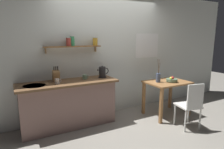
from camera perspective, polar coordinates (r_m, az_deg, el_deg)
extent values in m
plane|color=gray|center=(4.09, 2.96, -13.66)|extent=(14.00, 14.00, 0.00)
cube|color=silver|center=(4.39, 1.02, 6.37)|extent=(6.80, 0.10, 2.70)
cube|color=white|center=(4.80, 10.33, 8.39)|extent=(0.66, 0.01, 0.57)
cube|color=silver|center=(4.81, 10.30, 8.40)|extent=(0.60, 0.01, 0.51)
cube|color=gray|center=(3.84, -12.59, -8.76)|extent=(1.74, 0.52, 0.85)
cube|color=brown|center=(3.70, -12.80, -2.36)|extent=(1.83, 0.63, 0.04)
cylinder|color=#B7BABF|center=(3.57, -22.00, -3.12)|extent=(0.38, 0.38, 0.01)
cube|color=brown|center=(3.84, -11.46, 8.11)|extent=(1.10, 0.18, 0.02)
cube|color=#99754C|center=(3.81, -19.07, 6.79)|extent=(0.02, 0.06, 0.12)
cube|color=#99754C|center=(4.08, -4.95, 7.60)|extent=(0.02, 0.06, 0.12)
cylinder|color=#BC4238|center=(3.81, -12.70, 9.35)|extent=(0.09, 0.09, 0.15)
cylinder|color=silver|center=(3.81, -12.75, 10.56)|extent=(0.10, 0.10, 0.01)
cylinder|color=#388E56|center=(3.83, -11.70, 9.61)|extent=(0.09, 0.09, 0.18)
cylinder|color=silver|center=(3.83, -11.76, 11.03)|extent=(0.09, 0.09, 0.01)
cylinder|color=gold|center=(3.99, -4.99, 9.64)|extent=(0.10, 0.10, 0.15)
cylinder|color=silver|center=(3.99, -5.01, 10.80)|extent=(0.10, 0.10, 0.01)
cube|color=#9E6B3D|center=(4.35, 15.99, -2.21)|extent=(0.91, 0.67, 0.03)
cube|color=#9E6B3D|center=(3.99, 14.31, -9.00)|extent=(0.06, 0.06, 0.73)
cube|color=#9E6B3D|center=(4.55, 21.93, -6.97)|extent=(0.06, 0.06, 0.73)
cube|color=#9E6B3D|center=(4.40, 9.32, -6.89)|extent=(0.06, 0.06, 0.73)
cube|color=#9E6B3D|center=(4.92, 16.87, -5.32)|extent=(0.06, 0.06, 0.73)
cube|color=white|center=(3.97, 21.49, -8.55)|extent=(0.45, 0.45, 0.03)
cube|color=white|center=(3.76, 23.43, -5.96)|extent=(0.33, 0.09, 0.44)
cylinder|color=white|center=(4.26, 21.63, -10.41)|extent=(0.03, 0.03, 0.42)
cylinder|color=white|center=(4.07, 18.01, -11.14)|extent=(0.03, 0.03, 0.42)
cylinder|color=white|center=(4.03, 24.55, -11.88)|extent=(0.03, 0.03, 0.42)
cylinder|color=white|center=(3.83, 20.85, -12.76)|extent=(0.03, 0.03, 0.42)
cylinder|color=slate|center=(4.34, 17.22, -2.01)|extent=(0.11, 0.11, 0.01)
cylinder|color=slate|center=(4.34, 17.25, -1.57)|extent=(0.24, 0.24, 0.06)
ellipsoid|color=yellow|center=(4.31, 17.01, -0.99)|extent=(0.13, 0.14, 0.04)
sphere|color=red|center=(4.30, 17.43, -0.96)|extent=(0.07, 0.07, 0.07)
cylinder|color=#475675|center=(4.22, 13.50, -0.95)|extent=(0.10, 0.10, 0.19)
cylinder|color=brown|center=(4.17, 13.52, 2.40)|extent=(0.06, 0.02, 0.31)
cylinder|color=brown|center=(4.18, 13.64, 2.35)|extent=(0.01, 0.01, 0.30)
cylinder|color=brown|center=(4.19, 13.80, 1.83)|extent=(0.06, 0.03, 0.22)
cylinder|color=black|center=(3.97, -2.87, -0.74)|extent=(0.16, 0.16, 0.02)
cylinder|color=#232326|center=(3.95, -2.89, 0.83)|extent=(0.14, 0.14, 0.20)
sphere|color=black|center=(3.93, -2.90, 2.46)|extent=(0.02, 0.02, 0.02)
cone|color=#232326|center=(3.91, -4.04, 1.31)|extent=(0.04, 0.04, 0.04)
torus|color=black|center=(3.98, -1.87, 1.07)|extent=(0.13, 0.02, 0.13)
cube|color=tan|center=(3.75, -16.21, -0.35)|extent=(0.12, 0.16, 0.22)
cylinder|color=black|center=(3.70, -16.77, 1.72)|extent=(0.02, 0.04, 0.08)
cylinder|color=black|center=(3.70, -16.27, 1.77)|extent=(0.02, 0.04, 0.08)
cylinder|color=black|center=(3.71, -15.76, 1.81)|extent=(0.02, 0.04, 0.08)
cylinder|color=white|center=(3.57, -15.93, -1.91)|extent=(0.08, 0.08, 0.09)
torus|color=white|center=(3.58, -15.19, -1.81)|extent=(0.06, 0.01, 0.06)
cylinder|color=slate|center=(3.84, -8.08, -0.71)|extent=(0.09, 0.09, 0.09)
torus|color=slate|center=(3.86, -7.38, -0.61)|extent=(0.06, 0.01, 0.06)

